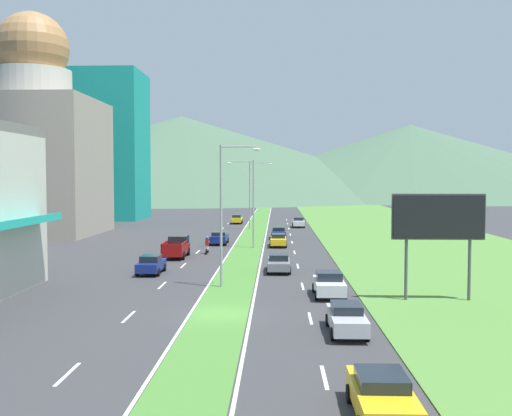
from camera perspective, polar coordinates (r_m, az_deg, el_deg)
ground_plane at (r=34.08m, az=-3.51°, el=-10.32°), size 600.00×600.00×0.00m
grass_median at (r=93.40m, az=0.04°, el=-1.84°), size 3.20×240.00×0.06m
grass_verge_right at (r=94.95m, az=12.57°, el=-1.83°), size 24.00×240.00×0.06m
lane_dash_left_1 at (r=25.37m, az=-17.86°, el=-15.12°), size 0.16×2.80×0.01m
lane_dash_left_2 at (r=34.26m, az=-12.28°, el=-10.30°), size 0.16×2.80×0.01m
lane_dash_left_3 at (r=43.48m, az=-9.12°, el=-7.44°), size 0.16×2.80×0.01m
lane_dash_left_4 at (r=52.85m, az=-7.09°, el=-5.57°), size 0.16×2.80×0.01m
lane_dash_left_5 at (r=62.30m, az=-5.68°, el=-4.27°), size 0.16×2.80×0.01m
lane_dash_left_6 at (r=71.81m, az=-4.65°, el=-3.31°), size 0.16×2.80×0.01m
lane_dash_left_7 at (r=81.35m, az=-3.86°, el=-2.57°), size 0.16×2.80×0.01m
lane_dash_left_8 at (r=90.91m, az=-3.24°, el=-1.99°), size 0.16×2.80×0.01m
lane_dash_left_9 at (r=100.49m, az=-2.73°, el=-1.52°), size 0.16×2.80×0.01m
lane_dash_left_10 at (r=110.08m, az=-2.32°, el=-1.13°), size 0.16×2.80×0.01m
lane_dash_right_1 at (r=24.04m, az=6.66°, el=-16.03°), size 0.16×2.80×0.01m
lane_dash_right_2 at (r=33.29m, az=5.30°, el=-10.63°), size 0.16×2.80×0.01m
lane_dash_right_3 at (r=42.72m, az=4.55°, el=-7.60°), size 0.16×2.80×0.01m
lane_dash_right_4 at (r=52.22m, az=4.08°, el=-5.66°), size 0.16×2.80×0.01m
lane_dash_right_5 at (r=61.77m, az=3.76°, el=-4.32°), size 0.16×2.80×0.01m
lane_dash_right_6 at (r=71.35m, az=3.53°, el=-3.34°), size 0.16×2.80×0.01m
lane_dash_right_7 at (r=80.94m, az=3.35°, el=-2.60°), size 0.16×2.80×0.01m
lane_dash_right_8 at (r=90.55m, az=3.21°, el=-2.01°), size 0.16×2.80×0.01m
lane_dash_right_9 at (r=100.16m, az=3.09°, el=-1.53°), size 0.16×2.80×0.01m
lane_dash_right_10 at (r=109.78m, az=3.00°, el=-1.14°), size 0.16×2.80×0.01m
edge_line_median_left at (r=93.47m, az=-1.03°, el=-1.85°), size 0.16×240.00×0.01m
edge_line_median_right at (r=93.35m, az=1.11°, el=-1.85°), size 0.16×240.00×0.01m
domed_building at (r=86.86m, az=-20.77°, el=5.67°), size 17.21×17.21×30.44m
midrise_colored at (r=114.68m, az=-14.16°, el=5.86°), size 13.17×13.17×27.65m
hill_far_left at (r=265.38m, az=-7.26°, el=5.05°), size 231.40×231.40×35.38m
hill_far_center at (r=328.43m, az=-1.86°, el=3.58°), size 170.76×170.76×22.91m
hill_far_right at (r=266.77m, az=14.67°, el=4.52°), size 194.04×194.04×31.17m
street_lamp_near at (r=41.48m, az=-3.03°, el=0.14°), size 2.89×0.44×10.16m
street_lamp_mid at (r=64.84m, az=-0.54°, el=0.99°), size 3.06×0.42×9.77m
street_lamp_far at (r=88.30m, az=-0.37°, el=1.70°), size 3.45×0.43×10.25m
billboard_roadside at (r=38.69m, az=17.34°, el=-1.21°), size 5.88×0.28×6.82m
car_0 at (r=92.99m, az=4.16°, el=-1.39°), size 1.92×4.10×1.59m
car_1 at (r=20.34m, az=12.17°, el=-17.40°), size 1.97×4.36×1.47m
car_2 at (r=69.33m, az=-3.60°, el=-2.89°), size 2.00×4.72×1.48m
car_3 at (r=66.92m, az=2.19°, el=-3.12°), size 1.91×4.49×1.44m
car_4 at (r=49.02m, az=2.23°, el=-5.35°), size 1.97×4.44×1.46m
car_5 at (r=30.34m, az=8.80°, el=-10.53°), size 1.85×4.52×1.47m
car_6 at (r=75.50m, az=2.22°, el=-2.41°), size 1.92×4.54×1.49m
car_7 at (r=100.25m, az=-1.87°, el=-1.08°), size 1.86×4.34×1.53m
car_8 at (r=39.24m, az=7.12°, el=-7.35°), size 2.04×4.19×1.63m
car_9 at (r=48.69m, az=-10.17°, el=-5.41°), size 1.88×4.17×1.53m
pickup_truck_0 at (r=58.41m, az=-7.73°, el=-3.80°), size 2.18×5.40×2.00m
motorcycle_rider at (r=60.80m, az=-4.77°, el=-3.74°), size 0.36×2.00×1.80m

